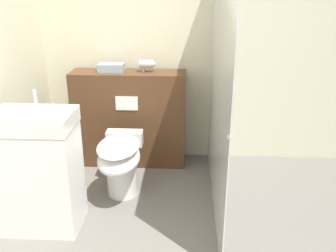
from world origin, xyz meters
TOP-DOWN VIEW (x-y plane):
  - wall_back at (0.00, 1.93)m, footprint 8.00×0.06m
  - partition_panel at (-0.41, 1.71)m, footprint 1.16×0.32m
  - shower_glass at (0.43, 0.99)m, footprint 0.04×1.83m
  - toilet at (-0.40, 1.02)m, footprint 0.36×0.67m
  - sink_vanity at (-0.94, 0.56)m, footprint 0.60×0.41m
  - hair_drier at (-0.22, 1.72)m, footprint 0.17×0.08m
  - folded_towel at (-0.58, 1.72)m, footprint 0.25×0.15m

SIDE VIEW (x-z plane):
  - toilet at x=-0.40m, z-range 0.08..0.62m
  - sink_vanity at x=-0.94m, z-range -0.07..1.03m
  - partition_panel at x=-0.41m, z-range 0.00..0.99m
  - shower_glass at x=0.43m, z-range 0.00..2.06m
  - folded_towel at x=-0.58m, z-range 0.99..1.07m
  - hair_drier at x=-0.22m, z-range 1.01..1.13m
  - wall_back at x=0.00m, z-range 0.00..2.50m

